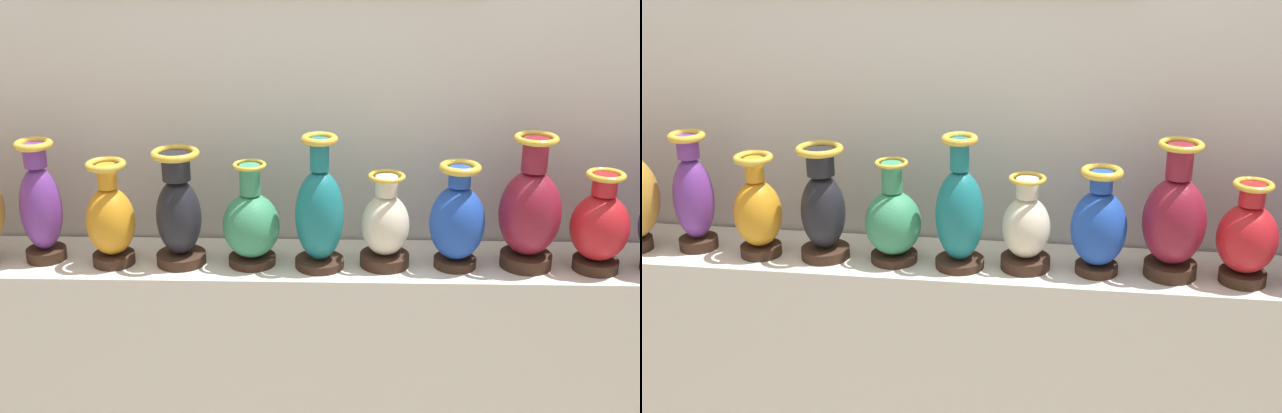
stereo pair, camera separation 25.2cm
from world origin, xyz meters
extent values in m
cube|color=silver|center=(0.00, 0.00, 0.42)|extent=(2.86, 0.33, 0.85)
cube|color=silver|center=(0.00, 0.22, 1.43)|extent=(4.95, 0.10, 2.86)
cylinder|color=#382319|center=(-0.84, -0.02, 0.87)|extent=(0.12, 0.12, 0.04)
ellipsoid|color=#6B3393|center=(-0.84, -0.02, 1.01)|extent=(0.12, 0.12, 0.26)
cylinder|color=#6B3393|center=(-0.84, -0.02, 1.18)|extent=(0.07, 0.07, 0.07)
torus|color=gold|center=(-0.84, -0.02, 1.22)|extent=(0.11, 0.11, 0.02)
cylinder|color=#382319|center=(-0.63, -0.04, 0.86)|extent=(0.13, 0.13, 0.03)
ellipsoid|color=orange|center=(-0.63, -0.04, 0.98)|extent=(0.15, 0.15, 0.21)
cylinder|color=orange|center=(-0.63, -0.04, 1.13)|extent=(0.06, 0.06, 0.07)
torus|color=gold|center=(-0.63, -0.04, 1.16)|extent=(0.12, 0.12, 0.02)
cylinder|color=#382319|center=(-0.42, -0.04, 0.86)|extent=(0.15, 0.15, 0.03)
ellipsoid|color=black|center=(-0.42, -0.04, 1.00)|extent=(0.13, 0.13, 0.24)
cylinder|color=black|center=(-0.42, -0.04, 1.16)|extent=(0.08, 0.08, 0.08)
torus|color=gold|center=(-0.42, -0.04, 1.20)|extent=(0.14, 0.14, 0.02)
cylinder|color=#382319|center=(-0.21, -0.03, 0.86)|extent=(0.14, 0.14, 0.03)
ellipsoid|color=#388C60|center=(-0.21, -0.03, 0.97)|extent=(0.17, 0.17, 0.20)
cylinder|color=#388C60|center=(-0.21, -0.03, 1.12)|extent=(0.06, 0.06, 0.09)
torus|color=gold|center=(-0.21, -0.03, 1.16)|extent=(0.10, 0.10, 0.01)
cylinder|color=#382319|center=(0.00, -0.05, 0.86)|extent=(0.15, 0.15, 0.03)
ellipsoid|color=#19727A|center=(0.00, -0.05, 1.01)|extent=(0.14, 0.14, 0.28)
cylinder|color=#19727A|center=(0.00, -0.05, 1.20)|extent=(0.06, 0.06, 0.09)
torus|color=gold|center=(0.00, -0.05, 1.25)|extent=(0.11, 0.11, 0.02)
cylinder|color=#382319|center=(0.20, -0.03, 0.87)|extent=(0.15, 0.15, 0.04)
ellipsoid|color=beige|center=(0.20, -0.03, 0.98)|extent=(0.14, 0.14, 0.19)
cylinder|color=beige|center=(0.20, -0.03, 1.10)|extent=(0.07, 0.07, 0.06)
torus|color=gold|center=(0.20, -0.03, 1.13)|extent=(0.11, 0.11, 0.01)
cylinder|color=#382319|center=(0.41, -0.04, 0.86)|extent=(0.13, 0.13, 0.03)
ellipsoid|color=#1E47B2|center=(0.41, -0.04, 0.99)|extent=(0.16, 0.16, 0.23)
cylinder|color=#1E47B2|center=(0.41, -0.04, 1.13)|extent=(0.07, 0.07, 0.06)
torus|color=gold|center=(0.41, -0.04, 1.16)|extent=(0.12, 0.12, 0.02)
cylinder|color=#382319|center=(0.62, -0.03, 0.87)|extent=(0.15, 0.15, 0.04)
ellipsoid|color=maroon|center=(0.62, -0.03, 1.02)|extent=(0.18, 0.18, 0.26)
cylinder|color=maroon|center=(0.62, -0.03, 1.20)|extent=(0.08, 0.08, 0.10)
torus|color=gold|center=(0.62, -0.03, 1.25)|extent=(0.13, 0.13, 0.02)
cylinder|color=#382319|center=(0.83, -0.05, 0.86)|extent=(0.14, 0.14, 0.03)
ellipsoid|color=red|center=(0.83, -0.05, 0.98)|extent=(0.17, 0.17, 0.20)
cylinder|color=red|center=(0.83, -0.05, 1.12)|extent=(0.07, 0.07, 0.06)
torus|color=gold|center=(0.83, -0.05, 1.14)|extent=(0.11, 0.11, 0.02)
camera|label=1|loc=(0.07, -2.37, 1.89)|focal=47.02mm
camera|label=2|loc=(0.32, -2.34, 1.89)|focal=47.02mm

